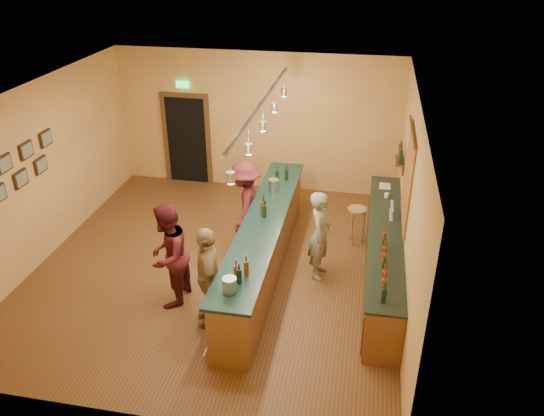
% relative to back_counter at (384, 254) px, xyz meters
% --- Properties ---
extents(floor, '(7.00, 7.00, 0.00)m').
position_rel_back_counter_xyz_m(floor, '(-2.97, -0.18, -0.49)').
color(floor, '#543518').
rests_on(floor, ground).
extents(ceiling, '(6.50, 7.00, 0.02)m').
position_rel_back_counter_xyz_m(ceiling, '(-2.97, -0.18, 2.71)').
color(ceiling, silver).
rests_on(ceiling, wall_back).
extents(wall_back, '(6.50, 0.02, 3.20)m').
position_rel_back_counter_xyz_m(wall_back, '(-2.97, 3.32, 1.11)').
color(wall_back, tan).
rests_on(wall_back, floor).
extents(wall_front, '(6.50, 0.02, 3.20)m').
position_rel_back_counter_xyz_m(wall_front, '(-2.97, -3.68, 1.11)').
color(wall_front, tan).
rests_on(wall_front, floor).
extents(wall_left, '(0.02, 7.00, 3.20)m').
position_rel_back_counter_xyz_m(wall_left, '(-6.22, -0.18, 1.11)').
color(wall_left, tan).
rests_on(wall_left, floor).
extents(wall_right, '(0.02, 7.00, 3.20)m').
position_rel_back_counter_xyz_m(wall_right, '(0.28, -0.18, 1.11)').
color(wall_right, tan).
rests_on(wall_right, floor).
extents(doorway, '(1.15, 0.09, 2.48)m').
position_rel_back_counter_xyz_m(doorway, '(-4.67, 3.30, 0.64)').
color(doorway, black).
rests_on(doorway, wall_back).
extents(tapestry, '(0.03, 1.40, 1.60)m').
position_rel_back_counter_xyz_m(tapestry, '(0.26, 0.22, 1.36)').
color(tapestry, maroon).
rests_on(tapestry, wall_right).
extents(bottle_shelf, '(0.17, 0.55, 0.54)m').
position_rel_back_counter_xyz_m(bottle_shelf, '(0.20, 1.72, 1.18)').
color(bottle_shelf, '#552C19').
rests_on(bottle_shelf, wall_right).
extents(picture_grid, '(0.06, 2.20, 0.70)m').
position_rel_back_counter_xyz_m(picture_grid, '(-6.18, -0.93, 1.46)').
color(picture_grid, '#382111').
rests_on(picture_grid, wall_left).
extents(back_counter, '(0.60, 4.55, 1.27)m').
position_rel_back_counter_xyz_m(back_counter, '(0.00, 0.00, 0.00)').
color(back_counter, brown).
rests_on(back_counter, floor).
extents(tasting_bar, '(0.73, 5.10, 1.38)m').
position_rel_back_counter_xyz_m(tasting_bar, '(-2.10, -0.18, 0.12)').
color(tasting_bar, brown).
rests_on(tasting_bar, floor).
extents(pendant_track, '(0.11, 4.60, 0.50)m').
position_rel_back_counter_xyz_m(pendant_track, '(-2.10, -0.18, 2.50)').
color(pendant_track, silver).
rests_on(pendant_track, ceiling).
extents(bartender, '(0.42, 0.61, 1.63)m').
position_rel_back_counter_xyz_m(bartender, '(-1.12, -0.12, 0.33)').
color(bartender, gray).
rests_on(bartender, floor).
extents(customer_a, '(0.72, 0.90, 1.78)m').
position_rel_back_counter_xyz_m(customer_a, '(-3.42, -1.34, 0.41)').
color(customer_a, '#59191E').
rests_on(customer_a, floor).
extents(customer_b, '(0.70, 1.06, 1.68)m').
position_rel_back_counter_xyz_m(customer_b, '(-2.65, -1.70, 0.35)').
color(customer_b, '#997A51').
rests_on(customer_b, floor).
extents(customer_c, '(0.67, 1.12, 1.71)m').
position_rel_back_counter_xyz_m(customer_c, '(-2.65, 0.70, 0.37)').
color(customer_c, '#59191E').
rests_on(customer_c, floor).
extents(bar_stool, '(0.37, 0.37, 0.76)m').
position_rel_back_counter_xyz_m(bar_stool, '(-0.52, 1.11, 0.13)').
color(bar_stool, olive).
rests_on(bar_stool, floor).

